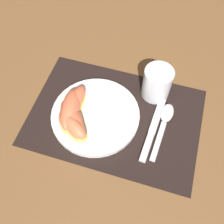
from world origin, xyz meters
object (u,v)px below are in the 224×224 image
(citrus_wedge_2, at_px, (72,119))
(citrus_wedge_3, at_px, (73,126))
(citrus_wedge_1, at_px, (71,110))
(fork, at_px, (95,107))
(knife, at_px, (153,129))
(plate, at_px, (96,115))
(citrus_wedge_0, at_px, (73,104))
(spoon, at_px, (165,120))
(juice_glass, at_px, (157,84))

(citrus_wedge_2, height_order, citrus_wedge_3, citrus_wedge_3)
(citrus_wedge_2, bearing_deg, citrus_wedge_1, 119.94)
(fork, distance_m, citrus_wedge_1, 0.07)
(knife, relative_size, citrus_wedge_1, 1.52)
(plate, relative_size, citrus_wedge_0, 1.76)
(citrus_wedge_3, bearing_deg, spoon, 24.62)
(knife, bearing_deg, citrus_wedge_1, -173.48)
(juice_glass, distance_m, citrus_wedge_0, 0.23)
(citrus_wedge_2, bearing_deg, citrus_wedge_0, 110.80)
(knife, relative_size, citrus_wedge_2, 1.58)
(spoon, bearing_deg, citrus_wedge_1, -166.52)
(plate, relative_size, spoon, 1.34)
(fork, distance_m, citrus_wedge_2, 0.07)
(spoon, xyz_separation_m, citrus_wedge_1, (-0.24, -0.06, 0.03))
(plate, distance_m, citrus_wedge_2, 0.07)
(juice_glass, height_order, knife, juice_glass)
(citrus_wedge_1, xyz_separation_m, citrus_wedge_3, (0.02, -0.04, -0.00))
(citrus_wedge_0, bearing_deg, fork, 16.82)
(citrus_wedge_0, height_order, citrus_wedge_2, citrus_wedge_2)
(knife, bearing_deg, citrus_wedge_0, -178.10)
(juice_glass, bearing_deg, citrus_wedge_2, -138.27)
(fork, relative_size, citrus_wedge_3, 1.42)
(knife, height_order, fork, fork)
(citrus_wedge_1, relative_size, citrus_wedge_3, 1.30)
(plate, relative_size, citrus_wedge_3, 2.26)
(spoon, relative_size, citrus_wedge_3, 1.69)
(knife, height_order, citrus_wedge_1, citrus_wedge_1)
(plate, distance_m, citrus_wedge_1, 0.07)
(juice_glass, bearing_deg, citrus_wedge_3, -133.73)
(knife, relative_size, fork, 1.40)
(citrus_wedge_1, bearing_deg, citrus_wedge_3, -60.49)
(citrus_wedge_1, bearing_deg, knife, 6.52)
(citrus_wedge_0, xyz_separation_m, citrus_wedge_2, (0.02, -0.04, 0.00))
(citrus_wedge_0, relative_size, citrus_wedge_2, 1.03)
(fork, height_order, citrus_wedge_1, citrus_wedge_1)
(spoon, height_order, fork, fork)
(plate, height_order, fork, fork)
(plate, distance_m, spoon, 0.18)
(knife, xyz_separation_m, citrus_wedge_1, (-0.22, -0.02, 0.03))
(knife, xyz_separation_m, spoon, (0.02, 0.03, 0.00))
(plate, xyz_separation_m, fork, (-0.01, 0.02, 0.01))
(spoon, distance_m, citrus_wedge_3, 0.24)
(citrus_wedge_1, bearing_deg, fork, 32.35)
(juice_glass, xyz_separation_m, knife, (0.02, -0.11, -0.04))
(spoon, xyz_separation_m, citrus_wedge_3, (-0.22, -0.10, 0.03))
(fork, distance_m, citrus_wedge_0, 0.06)
(citrus_wedge_2, bearing_deg, fork, 55.25)
(plate, bearing_deg, fork, 109.52)
(citrus_wedge_1, height_order, citrus_wedge_3, citrus_wedge_1)
(plate, height_order, juice_glass, juice_glass)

